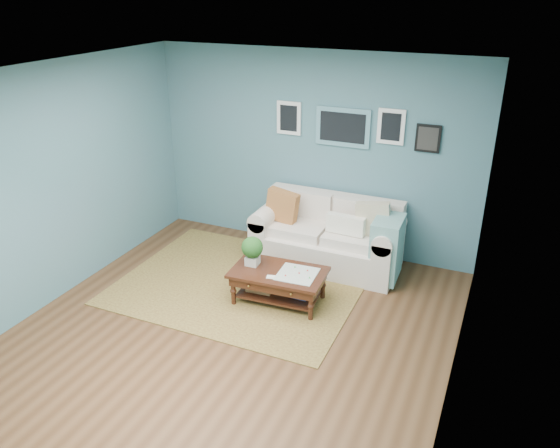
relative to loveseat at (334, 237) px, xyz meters
The scene contains 4 objects.
room_shell 2.24m from the loveseat, 103.73° to the right, with size 5.00×5.02×2.70m.
area_rug 1.37m from the loveseat, 132.63° to the right, with size 2.90×2.32×0.01m, color #57381A.
loveseat is the anchor object (origin of this frame).
coffee_table 1.19m from the loveseat, 106.97° to the right, with size 1.12×0.70×0.76m.
Camera 1 is at (2.44, -4.15, 3.46)m, focal length 35.00 mm.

